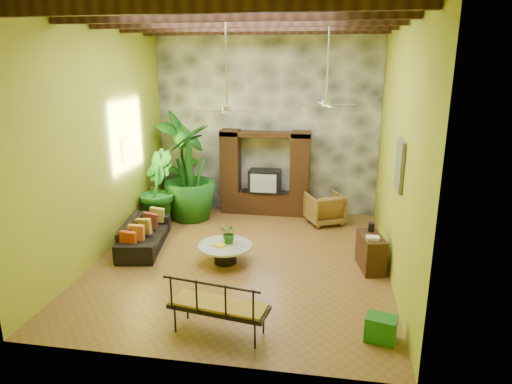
% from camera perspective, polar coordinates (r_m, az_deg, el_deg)
% --- Properties ---
extents(ground, '(7.00, 7.00, 0.00)m').
position_cam_1_polar(ground, '(9.84, -1.64, -8.41)').
color(ground, brown).
rests_on(ground, ground).
extents(ceiling, '(6.00, 7.00, 0.02)m').
position_cam_1_polar(ceiling, '(8.99, -1.92, 21.97)').
color(ceiling, silver).
rests_on(ceiling, back_wall).
extents(back_wall, '(6.00, 0.02, 5.00)m').
position_cam_1_polar(back_wall, '(12.50, 1.40, 8.85)').
color(back_wall, gold).
rests_on(back_wall, ground).
extents(left_wall, '(0.02, 7.00, 5.00)m').
position_cam_1_polar(left_wall, '(10.10, -18.80, 6.26)').
color(left_wall, gold).
rests_on(left_wall, ground).
extents(right_wall, '(0.02, 7.00, 5.00)m').
position_cam_1_polar(right_wall, '(9.00, 17.39, 5.26)').
color(right_wall, gold).
rests_on(right_wall, ground).
extents(stone_accent_wall, '(5.98, 0.10, 4.98)m').
position_cam_1_polar(stone_accent_wall, '(12.44, 1.36, 8.82)').
color(stone_accent_wall, '#3F4147').
rests_on(stone_accent_wall, ground).
extents(ceiling_beams, '(5.95, 5.36, 0.22)m').
position_cam_1_polar(ceiling_beams, '(8.97, -1.90, 20.58)').
color(ceiling_beams, '#321D10').
rests_on(ceiling_beams, ceiling).
extents(entertainment_center, '(2.40, 0.55, 2.30)m').
position_cam_1_polar(entertainment_center, '(12.44, 1.11, 1.61)').
color(entertainment_center, black).
rests_on(entertainment_center, ground).
extents(ceiling_fan_front, '(1.28, 1.28, 1.86)m').
position_cam_1_polar(ceiling_fan_front, '(8.63, -3.68, 11.57)').
color(ceiling_fan_front, silver).
rests_on(ceiling_fan_front, ceiling).
extents(ceiling_fan_back, '(1.28, 1.28, 1.86)m').
position_cam_1_polar(ceiling_fan_back, '(10.00, 8.81, 12.04)').
color(ceiling_fan_back, silver).
rests_on(ceiling_fan_back, ceiling).
extents(wall_art_mask, '(0.06, 0.32, 0.55)m').
position_cam_1_polar(wall_art_mask, '(11.03, -16.02, 5.15)').
color(wall_art_mask, yellow).
rests_on(wall_art_mask, left_wall).
extents(wall_art_painting, '(0.06, 0.70, 0.90)m').
position_cam_1_polar(wall_art_painting, '(8.45, 17.52, 3.19)').
color(wall_art_painting, '#246287').
rests_on(wall_art_painting, right_wall).
extents(sofa, '(1.18, 2.22, 0.62)m').
position_cam_1_polar(sofa, '(10.65, -13.80, -5.13)').
color(sofa, black).
rests_on(sofa, ground).
extents(wicker_armchair, '(1.15, 1.16, 0.80)m').
position_cam_1_polar(wicker_armchair, '(11.92, 8.58, -2.05)').
color(wicker_armchair, brown).
rests_on(wicker_armchair, ground).
extents(tall_plant_a, '(1.58, 1.77, 2.79)m').
position_cam_1_polar(tall_plant_a, '(12.88, -9.14, 3.89)').
color(tall_plant_a, '#1D671B').
rests_on(tall_plant_a, ground).
extents(tall_plant_b, '(1.21, 1.32, 1.92)m').
position_cam_1_polar(tall_plant_b, '(11.82, -12.35, 0.44)').
color(tall_plant_b, '#1B6922').
rests_on(tall_plant_b, ground).
extents(tall_plant_c, '(1.43, 1.43, 2.53)m').
position_cam_1_polar(tall_plant_c, '(12.04, -8.34, 2.41)').
color(tall_plant_c, '#185616').
rests_on(tall_plant_c, ground).
extents(coffee_table, '(1.13, 1.13, 0.40)m').
position_cam_1_polar(coffee_table, '(9.61, -3.88, -7.37)').
color(coffee_table, black).
rests_on(coffee_table, ground).
extents(centerpiece_plant, '(0.45, 0.41, 0.43)m').
position_cam_1_polar(centerpiece_plant, '(9.56, -3.33, -5.16)').
color(centerpiece_plant, '#2A5E18').
rests_on(centerpiece_plant, coffee_table).
extents(yellow_tray, '(0.29, 0.24, 0.03)m').
position_cam_1_polar(yellow_tray, '(9.51, -4.65, -6.63)').
color(yellow_tray, yellow).
rests_on(yellow_tray, coffee_table).
extents(iron_bench, '(1.60, 0.80, 0.57)m').
position_cam_1_polar(iron_bench, '(7.12, -4.83, -13.83)').
color(iron_bench, black).
rests_on(iron_bench, ground).
extents(side_console, '(0.57, 0.95, 0.72)m').
position_cam_1_polar(side_console, '(9.57, 14.14, -7.31)').
color(side_console, '#311F0F').
rests_on(side_console, ground).
extents(green_bin, '(0.52, 0.43, 0.39)m').
position_cam_1_polar(green_bin, '(7.42, 15.33, -16.12)').
color(green_bin, '#1E7134').
rests_on(green_bin, ground).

